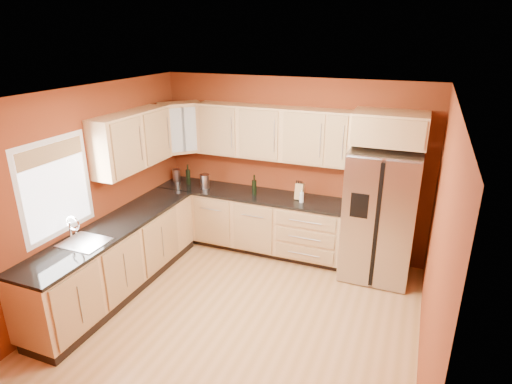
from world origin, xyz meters
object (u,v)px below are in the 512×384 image
at_px(refrigerator, 380,215).
at_px(wine_bottle_a, 254,185).
at_px(knife_block, 299,191).
at_px(soap_dispenser, 302,196).
at_px(canister_left, 205,181).

distance_m(refrigerator, wine_bottle_a, 1.82).
xyz_separation_m(knife_block, soap_dispenser, (0.07, -0.12, -0.02)).
distance_m(refrigerator, soap_dispenser, 1.09).
bearing_deg(refrigerator, soap_dispenser, -179.31).
distance_m(refrigerator, canister_left, 2.63).
bearing_deg(canister_left, soap_dispenser, -0.68).
bearing_deg(canister_left, knife_block, 3.89).
bearing_deg(soap_dispenser, canister_left, 179.32).
bearing_deg(knife_block, refrigerator, -6.05).
distance_m(wine_bottle_a, soap_dispenser, 0.73).
bearing_deg(canister_left, refrigerator, -0.12).
bearing_deg(refrigerator, canister_left, 179.88).
height_order(refrigerator, soap_dispenser, refrigerator).
height_order(canister_left, wine_bottle_a, wine_bottle_a).
relative_size(refrigerator, wine_bottle_a, 5.78).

